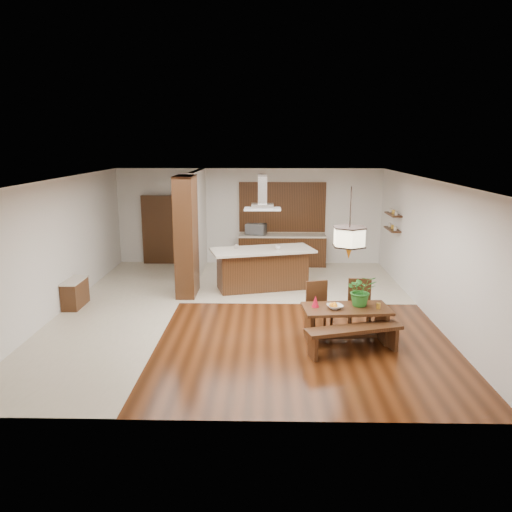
{
  "coord_description": "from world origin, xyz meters",
  "views": [
    {
      "loc": [
        0.52,
        -10.53,
        3.66
      ],
      "look_at": [
        0.3,
        0.0,
        1.25
      ],
      "focal_mm": 35.0,
      "sensor_mm": 36.0,
      "label": 1
    }
  ],
  "objects_px": {
    "kitchen_island": "(262,268)",
    "range_hood": "(263,192)",
    "pendant_lantern": "(350,223)",
    "island_cup": "(278,248)",
    "foliage_plant": "(361,290)",
    "fruit_bowl": "(335,307)",
    "dining_chair_left": "(320,308)",
    "dining_chair_right": "(360,306)",
    "microwave": "(256,229)",
    "dining_bench": "(354,340)",
    "dining_table": "(346,316)",
    "hallway_console": "(75,293)"
  },
  "relations": [
    {
      "from": "dining_table",
      "to": "pendant_lantern",
      "type": "height_order",
      "value": "pendant_lantern"
    },
    {
      "from": "hallway_console",
      "to": "range_hood",
      "type": "height_order",
      "value": "range_hood"
    },
    {
      "from": "foliage_plant",
      "to": "microwave",
      "type": "xyz_separation_m",
      "value": [
        -2.09,
        5.81,
        0.14
      ]
    },
    {
      "from": "foliage_plant",
      "to": "range_hood",
      "type": "xyz_separation_m",
      "value": [
        -1.87,
        3.3,
        1.5
      ]
    },
    {
      "from": "dining_chair_right",
      "to": "kitchen_island",
      "type": "height_order",
      "value": "kitchen_island"
    },
    {
      "from": "dining_bench",
      "to": "microwave",
      "type": "relative_size",
      "value": 3.02
    },
    {
      "from": "pendant_lantern",
      "to": "foliage_plant",
      "type": "distance_m",
      "value": 1.31
    },
    {
      "from": "dining_chair_left",
      "to": "island_cup",
      "type": "bearing_deg",
      "value": 90.37
    },
    {
      "from": "dining_bench",
      "to": "pendant_lantern",
      "type": "bearing_deg",
      "value": 95.36
    },
    {
      "from": "dining_chair_right",
      "to": "range_hood",
      "type": "xyz_separation_m",
      "value": [
        -1.94,
        2.88,
        1.95
      ]
    },
    {
      "from": "foliage_plant",
      "to": "island_cup",
      "type": "xyz_separation_m",
      "value": [
        -1.48,
        3.22,
        0.13
      ]
    },
    {
      "from": "microwave",
      "to": "island_cup",
      "type": "bearing_deg",
      "value": -59.68
    },
    {
      "from": "kitchen_island",
      "to": "microwave",
      "type": "distance_m",
      "value": 2.59
    },
    {
      "from": "hallway_console",
      "to": "dining_bench",
      "type": "height_order",
      "value": "hallway_console"
    },
    {
      "from": "dining_chair_left",
      "to": "fruit_bowl",
      "type": "bearing_deg",
      "value": -81.5
    },
    {
      "from": "dining_bench",
      "to": "microwave",
      "type": "xyz_separation_m",
      "value": [
        -1.86,
        6.49,
        0.86
      ]
    },
    {
      "from": "fruit_bowl",
      "to": "range_hood",
      "type": "relative_size",
      "value": 0.32
    },
    {
      "from": "dining_table",
      "to": "fruit_bowl",
      "type": "bearing_deg",
      "value": -162.58
    },
    {
      "from": "dining_table",
      "to": "foliage_plant",
      "type": "distance_m",
      "value": 0.56
    },
    {
      "from": "dining_chair_left",
      "to": "pendant_lantern",
      "type": "height_order",
      "value": "pendant_lantern"
    },
    {
      "from": "dining_table",
      "to": "microwave",
      "type": "relative_size",
      "value": 2.87
    },
    {
      "from": "dining_table",
      "to": "dining_bench",
      "type": "bearing_deg",
      "value": -84.64
    },
    {
      "from": "pendant_lantern",
      "to": "island_cup",
      "type": "relative_size",
      "value": 11.01
    },
    {
      "from": "dining_bench",
      "to": "fruit_bowl",
      "type": "distance_m",
      "value": 0.73
    },
    {
      "from": "fruit_bowl",
      "to": "kitchen_island",
      "type": "xyz_separation_m",
      "value": [
        -1.37,
        3.47,
        -0.16
      ]
    },
    {
      "from": "fruit_bowl",
      "to": "dining_bench",
      "type": "bearing_deg",
      "value": -61.14
    },
    {
      "from": "dining_bench",
      "to": "dining_chair_right",
      "type": "distance_m",
      "value": 1.17
    },
    {
      "from": "range_hood",
      "to": "island_cup",
      "type": "relative_size",
      "value": 7.56
    },
    {
      "from": "pendant_lantern",
      "to": "island_cup",
      "type": "distance_m",
      "value": 3.72
    },
    {
      "from": "foliage_plant",
      "to": "fruit_bowl",
      "type": "bearing_deg",
      "value": -160.37
    },
    {
      "from": "dining_bench",
      "to": "fruit_bowl",
      "type": "height_order",
      "value": "fruit_bowl"
    },
    {
      "from": "dining_bench",
      "to": "dining_chair_left",
      "type": "xyz_separation_m",
      "value": [
        -0.5,
        1.02,
        0.25
      ]
    },
    {
      "from": "range_hood",
      "to": "foliage_plant",
      "type": "bearing_deg",
      "value": -60.4
    },
    {
      "from": "dining_chair_left",
      "to": "kitchen_island",
      "type": "bearing_deg",
      "value": 96.87
    },
    {
      "from": "dining_chair_left",
      "to": "island_cup",
      "type": "height_order",
      "value": "island_cup"
    },
    {
      "from": "dining_table",
      "to": "island_cup",
      "type": "xyz_separation_m",
      "value": [
        -1.2,
        3.33,
        0.61
      ]
    },
    {
      "from": "dining_table",
      "to": "kitchen_island",
      "type": "xyz_separation_m",
      "value": [
        -1.59,
        3.4,
        0.05
      ]
    },
    {
      "from": "dining_chair_left",
      "to": "microwave",
      "type": "distance_m",
      "value": 5.67
    },
    {
      "from": "foliage_plant",
      "to": "fruit_bowl",
      "type": "distance_m",
      "value": 0.6
    },
    {
      "from": "range_hood",
      "to": "island_cup",
      "type": "distance_m",
      "value": 1.43
    },
    {
      "from": "dining_chair_right",
      "to": "pendant_lantern",
      "type": "height_order",
      "value": "pendant_lantern"
    },
    {
      "from": "island_cup",
      "to": "dining_chair_left",
      "type": "bearing_deg",
      "value": -75.23
    },
    {
      "from": "dining_chair_right",
      "to": "microwave",
      "type": "xyz_separation_m",
      "value": [
        -2.16,
        5.4,
        0.6
      ]
    },
    {
      "from": "fruit_bowl",
      "to": "range_hood",
      "type": "distance_m",
      "value": 4.13
    },
    {
      "from": "dining_table",
      "to": "pendant_lantern",
      "type": "distance_m",
      "value": 1.76
    },
    {
      "from": "kitchen_island",
      "to": "range_hood",
      "type": "height_order",
      "value": "range_hood"
    },
    {
      "from": "dining_chair_right",
      "to": "dining_table",
      "type": "bearing_deg",
      "value": -118.79
    },
    {
      "from": "island_cup",
      "to": "microwave",
      "type": "bearing_deg",
      "value": 103.14
    },
    {
      "from": "kitchen_island",
      "to": "range_hood",
      "type": "bearing_deg",
      "value": 74.59
    },
    {
      "from": "dining_table",
      "to": "kitchen_island",
      "type": "distance_m",
      "value": 3.76
    }
  ]
}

